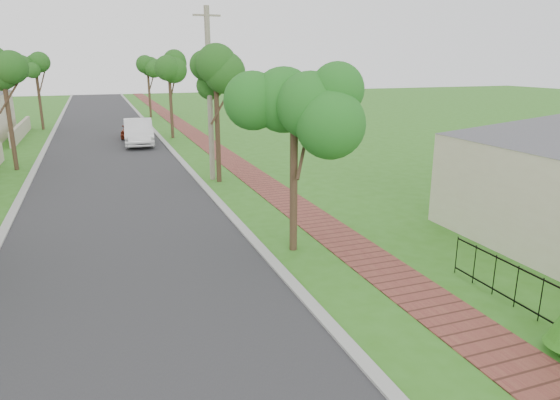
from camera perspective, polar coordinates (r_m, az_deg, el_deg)
road at (r=26.25m, az=-18.64°, el=3.14°), size 7.00×120.00×0.02m
kerb_right at (r=26.58m, az=-10.76°, el=3.84°), size 0.30×120.00×0.10m
kerb_left at (r=26.43m, az=-26.54°, el=2.38°), size 0.30×120.00×0.10m
sidewalk at (r=27.11m, az=-5.33°, el=4.29°), size 1.50×120.00×0.03m
street_trees at (r=32.55m, az=-19.60°, el=13.43°), size 10.70×37.65×5.89m
parked_car_red at (r=37.40m, az=-16.32°, el=7.90°), size 2.28×4.06×1.30m
parked_car_white at (r=33.84m, az=-15.87°, el=7.46°), size 2.03×5.09×1.65m
near_tree at (r=13.76m, az=1.63°, el=9.41°), size 1.88×1.88×4.84m
utility_pole at (r=22.82m, az=-8.04°, el=11.81°), size 1.20×0.24×7.58m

